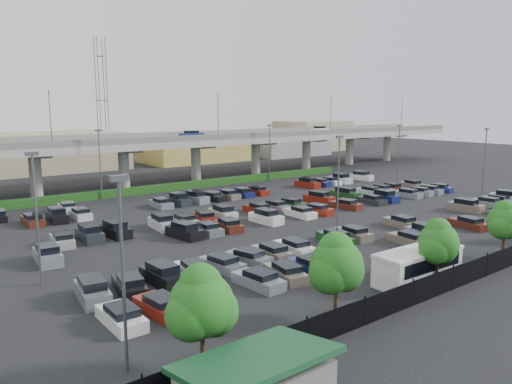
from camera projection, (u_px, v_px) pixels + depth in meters
ground at (291, 213)px, 64.60m from camera, size 280.00×280.00×0.00m
overpass at (170, 144)px, 88.17m from camera, size 150.00×13.00×15.80m
hedge at (192, 185)px, 83.95m from camera, size 66.00×1.60×1.10m
fence at (510, 257)px, 42.64m from camera, size 70.00×0.10×2.00m
tree_row at (500, 222)px, 43.80m from camera, size 65.07×3.66×5.94m
shuttle_bus at (418, 264)px, 39.01m from camera, size 8.11×3.00×2.58m
parked_cars at (298, 212)px, 61.81m from camera, size 63.04×41.66×1.67m
light_poles at (257, 166)px, 62.60m from camera, size 66.90×48.38×10.30m
distant_buildings at (158, 148)px, 119.53m from camera, size 138.00×24.00×9.00m
comm_tower at (102, 98)px, 121.92m from camera, size 2.40×2.40×30.00m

